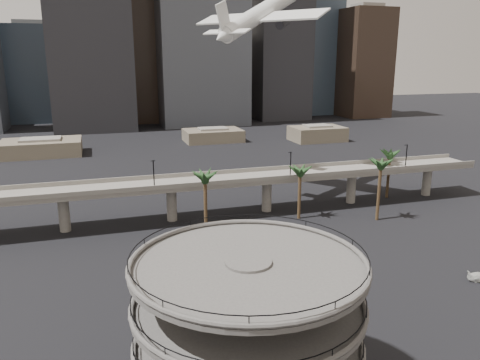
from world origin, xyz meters
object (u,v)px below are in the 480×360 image
object	(u,v)px
car_a	(342,307)
car_b	(326,260)
parking_ramp	(248,323)
airborne_jet	(261,14)
overpass	(220,184)

from	to	relation	value
car_a	car_b	world-z (taller)	car_a
parking_ramp	car_b	xyz separation A→B (m)	(23.53, 28.65, -9.11)
airborne_jet	car_b	world-z (taller)	airborne_jet
airborne_jet	car_a	xyz separation A→B (m)	(-8.48, -58.66, -43.86)
car_a	car_b	size ratio (longest dim) A/B	0.98
parking_ramp	airborne_jet	distance (m)	84.99
airborne_jet	car_a	size ratio (longest dim) A/B	7.24
airborne_jet	car_a	bearing A→B (deg)	-136.78
airborne_jet	overpass	bearing A→B (deg)	-174.16
car_a	car_b	bearing A→B (deg)	-10.64
overpass	airborne_jet	bearing A→B (deg)	44.40
overpass	airborne_jet	xyz separation A→B (m)	(14.00, 13.71, 37.25)
airborne_jet	car_b	bearing A→B (deg)	-133.06
parking_ramp	car_b	distance (m)	38.18
overpass	car_b	bearing A→B (deg)	-70.86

